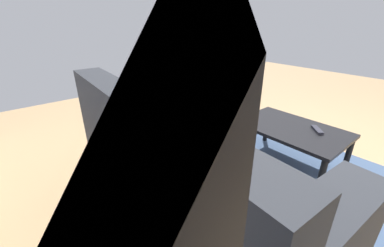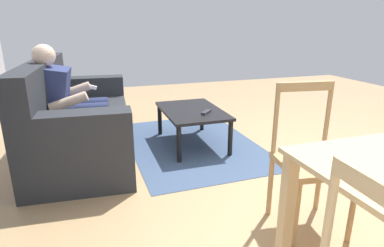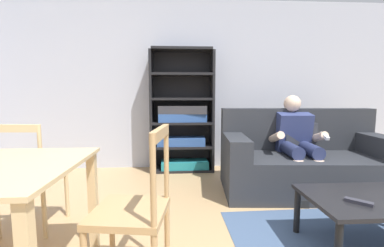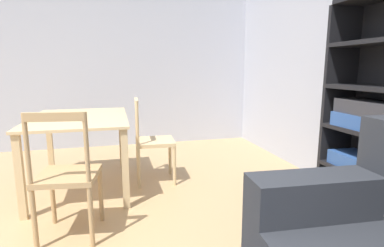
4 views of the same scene
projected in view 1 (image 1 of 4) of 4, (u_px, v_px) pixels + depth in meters
couch at (184, 179)px, 1.65m from camera, size 1.99×1.04×0.98m
person_lounging at (190, 153)px, 1.48m from camera, size 0.61×0.86×1.15m
coffee_table at (291, 132)px, 2.31m from camera, size 0.95×0.63×0.41m
tv_remote at (317, 130)px, 2.21m from camera, size 0.16×0.15×0.02m
area_rug at (285, 164)px, 2.45m from camera, size 2.03×1.45×0.01m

